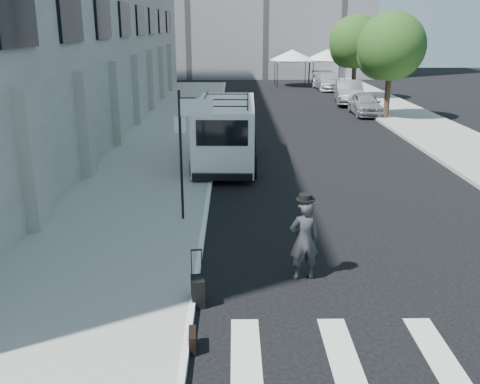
{
  "coord_description": "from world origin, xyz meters",
  "views": [
    {
      "loc": [
        -1.19,
        -10.67,
        5.24
      ],
      "look_at": [
        -1.04,
        1.93,
        1.3
      ],
      "focal_mm": 40.0,
      "sensor_mm": 36.0,
      "label": 1
    }
  ],
  "objects_px": {
    "parked_car_c": "(328,81)",
    "cargo_van": "(226,132)",
    "suitcase": "(198,291)",
    "parked_car_b": "(349,92)",
    "businessman": "(304,240)",
    "parked_car_a": "(365,104)",
    "briefcase": "(192,340)"
  },
  "relations": [
    {
      "from": "briefcase",
      "to": "parked_car_b",
      "type": "relative_size",
      "value": 0.09
    },
    {
      "from": "businessman",
      "to": "suitcase",
      "type": "bearing_deg",
      "value": 16.07
    },
    {
      "from": "suitcase",
      "to": "parked_car_b",
      "type": "xyz_separation_m",
      "value": [
        8.7,
        27.99,
        0.51
      ]
    },
    {
      "from": "briefcase",
      "to": "parked_car_a",
      "type": "distance_m",
      "value": 26.09
    },
    {
      "from": "parked_car_a",
      "to": "businessman",
      "type": "bearing_deg",
      "value": -106.27
    },
    {
      "from": "parked_car_b",
      "to": "briefcase",
      "type": "bearing_deg",
      "value": -99.59
    },
    {
      "from": "businessman",
      "to": "cargo_van",
      "type": "height_order",
      "value": "cargo_van"
    },
    {
      "from": "businessman",
      "to": "parked_car_a",
      "type": "bearing_deg",
      "value": -117.78
    },
    {
      "from": "parked_car_a",
      "to": "parked_car_b",
      "type": "bearing_deg",
      "value": 90.25
    },
    {
      "from": "cargo_van",
      "to": "parked_car_c",
      "type": "relative_size",
      "value": 1.32
    },
    {
      "from": "briefcase",
      "to": "cargo_van",
      "type": "height_order",
      "value": "cargo_van"
    },
    {
      "from": "parked_car_c",
      "to": "cargo_van",
      "type": "bearing_deg",
      "value": -112.21
    },
    {
      "from": "cargo_van",
      "to": "parked_car_a",
      "type": "xyz_separation_m",
      "value": [
        8.29,
        11.85,
        -0.59
      ]
    },
    {
      "from": "parked_car_a",
      "to": "parked_car_c",
      "type": "height_order",
      "value": "parked_car_c"
    },
    {
      "from": "cargo_van",
      "to": "parked_car_b",
      "type": "height_order",
      "value": "cargo_van"
    },
    {
      "from": "parked_car_b",
      "to": "parked_car_c",
      "type": "xyz_separation_m",
      "value": [
        0.0,
        8.6,
        -0.08
      ]
    },
    {
      "from": "briefcase",
      "to": "parked_car_b",
      "type": "bearing_deg",
      "value": 70.11
    },
    {
      "from": "businessman",
      "to": "parked_car_b",
      "type": "height_order",
      "value": "businessman"
    },
    {
      "from": "briefcase",
      "to": "cargo_van",
      "type": "bearing_deg",
      "value": 84.71
    },
    {
      "from": "businessman",
      "to": "parked_car_b",
      "type": "xyz_separation_m",
      "value": [
        6.51,
        26.86,
        -0.09
      ]
    },
    {
      "from": "parked_car_a",
      "to": "parked_car_c",
      "type": "distance_m",
      "value": 13.52
    },
    {
      "from": "briefcase",
      "to": "suitcase",
      "type": "bearing_deg",
      "value": 86.54
    },
    {
      "from": "parked_car_b",
      "to": "businessman",
      "type": "bearing_deg",
      "value": -96.78
    },
    {
      "from": "briefcase",
      "to": "suitcase",
      "type": "distance_m",
      "value": 1.52
    },
    {
      "from": "cargo_van",
      "to": "parked_car_c",
      "type": "distance_m",
      "value": 26.69
    },
    {
      "from": "briefcase",
      "to": "parked_car_a",
      "type": "height_order",
      "value": "parked_car_a"
    },
    {
      "from": "parked_car_a",
      "to": "parked_car_c",
      "type": "bearing_deg",
      "value": 90.25
    },
    {
      "from": "businessman",
      "to": "parked_car_b",
      "type": "bearing_deg",
      "value": -114.88
    },
    {
      "from": "cargo_van",
      "to": "briefcase",
      "type": "bearing_deg",
      "value": -90.24
    },
    {
      "from": "cargo_van",
      "to": "suitcase",
      "type": "bearing_deg",
      "value": -90.49
    },
    {
      "from": "businessman",
      "to": "suitcase",
      "type": "relative_size",
      "value": 1.62
    },
    {
      "from": "suitcase",
      "to": "cargo_van",
      "type": "height_order",
      "value": "cargo_van"
    }
  ]
}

